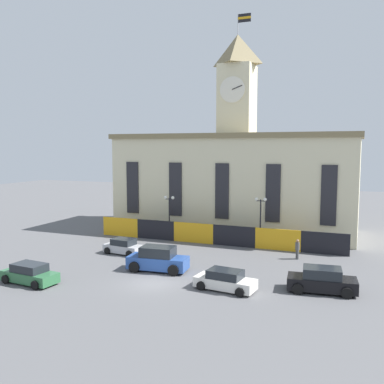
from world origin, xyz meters
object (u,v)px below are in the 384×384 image
object	(u,v)px
car_silver_hatch	(124,247)
car_black_suv	(322,281)
street_lamp_right	(261,211)
car_white_taxi	(225,281)
car_green_wagon	(30,274)
pedestrian	(297,248)
street_lamp_left	(169,208)
car_blue_van	(158,260)

from	to	relation	value
car_silver_hatch	car_black_suv	distance (m)	19.74
street_lamp_right	car_white_taxi	xyz separation A→B (m)	(0.64, -14.27, -3.11)
street_lamp_right	car_green_wagon	size ratio (longest dim) A/B	1.11
car_silver_hatch	pedestrian	size ratio (longest dim) A/B	2.16
street_lamp_left	pedestrian	xyz separation A→B (m)	(14.86, -3.44, -2.60)
street_lamp_left	car_green_wagon	world-z (taller)	street_lamp_left
car_silver_hatch	street_lamp_left	bearing A→B (deg)	-93.94
car_green_wagon	car_blue_van	bearing A→B (deg)	45.88
street_lamp_left	pedestrian	bearing A→B (deg)	-13.03
street_lamp_left	car_green_wagon	bearing A→B (deg)	-100.40
street_lamp_left	car_blue_van	bearing A→B (deg)	-69.62
street_lamp_left	car_silver_hatch	world-z (taller)	street_lamp_left
car_blue_van	car_white_taxi	bearing A→B (deg)	-26.10
car_white_taxi	car_blue_van	world-z (taller)	car_blue_van
car_green_wagon	car_black_suv	world-z (taller)	car_black_suv
street_lamp_right	car_silver_hatch	distance (m)	14.55
car_silver_hatch	pedestrian	distance (m)	16.83
street_lamp_left	car_blue_van	size ratio (longest dim) A/B	0.95
street_lamp_left	car_black_suv	xyz separation A→B (m)	(17.84, -12.07, -2.79)
car_white_taxi	car_blue_van	distance (m)	7.26
car_silver_hatch	car_black_suv	world-z (taller)	car_black_suv
street_lamp_left	car_silver_hatch	distance (m)	8.39
car_green_wagon	street_lamp_right	bearing A→B (deg)	57.97
car_silver_hatch	car_blue_van	distance (m)	7.03
car_silver_hatch	car_white_taxi	xyz separation A→B (m)	(12.57, -6.54, 0.00)
street_lamp_left	pedestrian	distance (m)	15.47
street_lamp_left	pedestrian	world-z (taller)	street_lamp_left
car_silver_hatch	car_white_taxi	size ratio (longest dim) A/B	0.87
car_white_taxi	pedestrian	bearing A→B (deg)	-102.51
car_green_wagon	car_blue_van	xyz separation A→B (m)	(7.74, 6.71, 0.25)
street_lamp_left	car_green_wagon	xyz separation A→B (m)	(-3.39, -18.44, -2.91)
car_green_wagon	street_lamp_left	bearing A→B (deg)	84.58
street_lamp_right	car_blue_van	bearing A→B (deg)	-117.69
car_silver_hatch	car_green_wagon	xyz separation A→B (m)	(-1.97, -10.72, 0.03)
street_lamp_right	car_blue_van	distance (m)	13.55
car_white_taxi	pedestrian	distance (m)	11.45
street_lamp_left	car_black_suv	size ratio (longest dim) A/B	0.98
street_lamp_right	car_black_suv	size ratio (longest dim) A/B	1.04
car_black_suv	car_blue_van	world-z (taller)	car_blue_van
car_silver_hatch	pedestrian	bearing A→B (deg)	-158.79
street_lamp_right	pedestrian	distance (m)	6.20
car_silver_hatch	car_blue_van	bearing A→B (deg)	151.69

